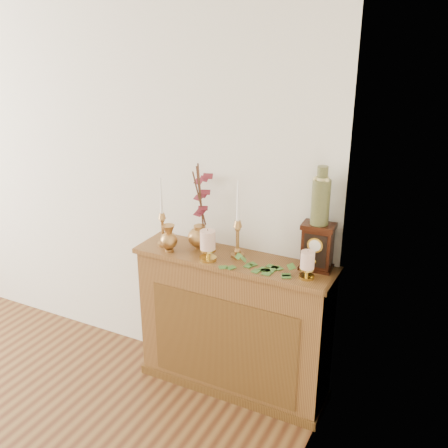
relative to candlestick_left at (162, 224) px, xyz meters
The scene contains 10 objects.
console_shelf 0.80m from the candlestick_left, ahead, with size 1.24×0.34×0.93m.
candlestick_left is the anchor object (origin of this frame).
candlestick_center 0.50m from the candlestick_left, ahead, with size 0.08×0.08×0.48m.
bud_vase 0.12m from the candlestick_left, 36.57° to the right, with size 0.11×0.11×0.17m.
ginger_jar 0.27m from the candlestick_left, 26.32° to the left, with size 0.23×0.24×0.55m.
pillar_candle_left 0.36m from the candlestick_left, 10.08° to the right, with size 0.10×0.10×0.20m.
pillar_candle_right 0.95m from the candlestick_left, ahead, with size 0.09×0.09×0.17m.
ivy_garland 0.68m from the candlestick_left, ahead, with size 0.43×0.21×0.08m.
mantel_clock 0.96m from the candlestick_left, ahead, with size 0.19×0.14×0.27m.
ceramic_vase 1.00m from the candlestick_left, ahead, with size 0.10×0.10×0.33m.
Camera 1 is at (2.63, -0.46, 2.25)m, focal length 42.00 mm.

